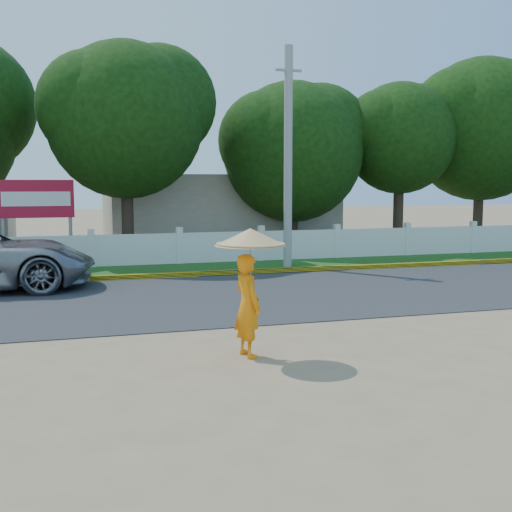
# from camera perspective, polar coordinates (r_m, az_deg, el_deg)

# --- Properties ---
(ground) EXTENTS (120.00, 120.00, 0.00)m
(ground) POSITION_cam_1_polar(r_m,az_deg,el_deg) (12.02, 2.81, -7.22)
(ground) COLOR #9E8460
(ground) RESTS_ON ground
(road) EXTENTS (60.00, 7.00, 0.02)m
(road) POSITION_cam_1_polar(r_m,az_deg,el_deg) (16.23, -2.58, -3.56)
(road) COLOR #38383A
(road) RESTS_ON ground
(grass_verge) EXTENTS (60.00, 3.50, 0.03)m
(grass_verge) POSITION_cam_1_polar(r_m,az_deg,el_deg) (21.29, -6.10, -1.16)
(grass_verge) COLOR #2D601E
(grass_verge) RESTS_ON ground
(curb) EXTENTS (40.00, 0.18, 0.16)m
(curb) POSITION_cam_1_polar(r_m,az_deg,el_deg) (19.63, -5.17, -1.61)
(curb) COLOR yellow
(curb) RESTS_ON ground
(fence) EXTENTS (40.00, 0.10, 1.10)m
(fence) POSITION_cam_1_polar(r_m,az_deg,el_deg) (22.65, -6.81, 0.66)
(fence) COLOR silver
(fence) RESTS_ON ground
(building_near) EXTENTS (10.00, 6.00, 3.20)m
(building_near) POSITION_cam_1_polar(r_m,az_deg,el_deg) (29.83, -3.48, 4.12)
(building_near) COLOR #B7AD99
(building_near) RESTS_ON ground
(utility_pole) EXTENTS (0.28, 0.28, 7.31)m
(utility_pole) POSITION_cam_1_polar(r_m,az_deg,el_deg) (21.57, 2.87, 8.67)
(utility_pole) COLOR #959593
(utility_pole) RESTS_ON ground
(monk_with_parasol) EXTENTS (1.17, 1.17, 2.12)m
(monk_with_parasol) POSITION_cam_1_polar(r_m,az_deg,el_deg) (10.46, -0.63, -1.56)
(monk_with_parasol) COLOR orange
(monk_with_parasol) RESTS_ON ground
(billboard) EXTENTS (2.50, 0.13, 2.95)m
(billboard) POSITION_cam_1_polar(r_m,az_deg,el_deg) (23.30, -18.94, 4.44)
(billboard) COLOR gray
(billboard) RESTS_ON ground
(tree_row) EXTENTS (40.18, 8.39, 8.44)m
(tree_row) POSITION_cam_1_polar(r_m,az_deg,el_deg) (26.45, 0.55, 10.84)
(tree_row) COLOR #473828
(tree_row) RESTS_ON ground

